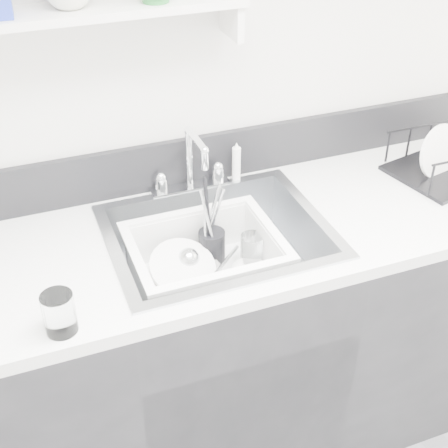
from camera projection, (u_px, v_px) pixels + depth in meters
name	position (u px, v px, depth m)	size (l,w,h in m)	color
room_shell	(444.00, 77.00, 0.76)	(3.50, 3.00, 2.60)	silver
counter_run	(219.00, 344.00, 2.08)	(3.20, 0.62, 0.92)	black
backsplash	(185.00, 162.00, 2.00)	(3.20, 0.02, 0.16)	black
sink	(218.00, 256.00, 1.87)	(0.64, 0.52, 0.20)	silver
faucet	(191.00, 175.00, 1.97)	(0.26, 0.18, 0.23)	silver
side_sprayer	(236.00, 162.00, 2.02)	(0.03, 0.03, 0.14)	white
wall_shelf	(53.00, 18.00, 1.55)	(1.00, 0.16, 0.12)	silver
wash_tub	(205.00, 263.00, 1.83)	(0.44, 0.35, 0.17)	white
plate_stack	(186.00, 273.00, 1.86)	(0.24, 0.24, 0.10)	white
utensil_cup	(212.00, 244.00, 1.93)	(0.08, 0.08, 0.28)	black
ladle	(209.00, 268.00, 1.86)	(0.26, 0.09, 0.08)	silver
tumbler_in_tub	(252.00, 250.00, 1.92)	(0.07, 0.07, 0.10)	white
tumbler_counter	(59.00, 313.00, 1.45)	(0.08, 0.08, 0.11)	white
bowl_small	(249.00, 272.00, 1.88)	(0.11, 0.11, 0.03)	white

